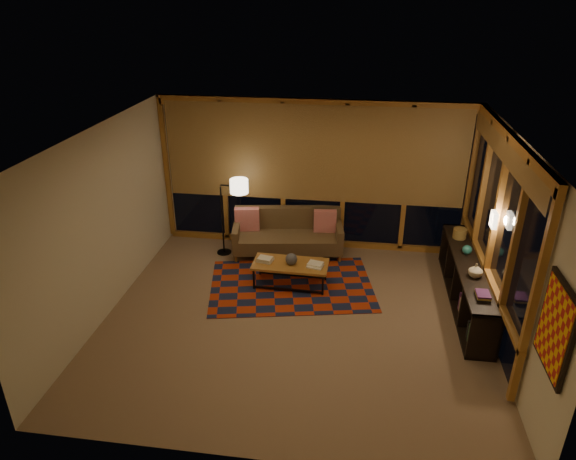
# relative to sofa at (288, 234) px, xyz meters

# --- Properties ---
(floor) EXTENTS (5.50, 5.00, 0.01)m
(floor) POSITION_rel_sofa_xyz_m (0.39, -2.00, -0.39)
(floor) COLOR #896B4A
(floor) RESTS_ON ground
(ceiling) EXTENTS (5.50, 5.00, 0.01)m
(ceiling) POSITION_rel_sofa_xyz_m (0.39, -2.00, 2.31)
(ceiling) COLOR white
(ceiling) RESTS_ON walls
(walls) EXTENTS (5.51, 5.01, 2.70)m
(walls) POSITION_rel_sofa_xyz_m (0.39, -2.00, 0.96)
(walls) COLOR beige
(walls) RESTS_ON floor
(window_wall_back) EXTENTS (5.30, 0.16, 2.60)m
(window_wall_back) POSITION_rel_sofa_xyz_m (0.39, 0.43, 0.96)
(window_wall_back) COLOR #B27430
(window_wall_back) RESTS_ON walls
(window_wall_right) EXTENTS (0.16, 3.70, 2.60)m
(window_wall_right) POSITION_rel_sofa_xyz_m (3.07, -1.40, 0.96)
(window_wall_right) COLOR #B27430
(window_wall_right) RESTS_ON walls
(wall_art) EXTENTS (0.06, 0.74, 0.94)m
(wall_art) POSITION_rel_sofa_xyz_m (3.10, -3.85, 1.06)
(wall_art) COLOR red
(wall_art) RESTS_ON walls
(wall_sconce) EXTENTS (0.12, 0.18, 0.22)m
(wall_sconce) POSITION_rel_sofa_xyz_m (3.01, -1.55, 1.16)
(wall_sconce) COLOR #FFE8C2
(wall_sconce) RESTS_ON walls
(sofa) EXTENTS (2.00, 1.04, 0.78)m
(sofa) POSITION_rel_sofa_xyz_m (0.00, 0.00, 0.00)
(sofa) COLOR brown
(sofa) RESTS_ON floor
(pillow_left) EXTENTS (0.46, 0.22, 0.44)m
(pillow_left) POSITION_rel_sofa_xyz_m (-0.75, 0.07, 0.22)
(pillow_left) COLOR red
(pillow_left) RESTS_ON sofa
(pillow_right) EXTENTS (0.41, 0.17, 0.40)m
(pillow_right) POSITION_rel_sofa_xyz_m (0.64, 0.21, 0.20)
(pillow_right) COLOR red
(pillow_right) RESTS_ON sofa
(area_rug) EXTENTS (2.87, 2.20, 0.01)m
(area_rug) POSITION_rel_sofa_xyz_m (0.21, -1.09, -0.39)
(area_rug) COLOR #B12F0F
(area_rug) RESTS_ON floor
(coffee_table) EXTENTS (1.21, 0.58, 0.40)m
(coffee_table) POSITION_rel_sofa_xyz_m (0.19, -1.07, -0.19)
(coffee_table) COLOR #B27430
(coffee_table) RESTS_ON floor
(book_stack_a) EXTENTS (0.28, 0.24, 0.07)m
(book_stack_a) POSITION_rel_sofa_xyz_m (-0.22, -1.06, 0.04)
(book_stack_a) COLOR beige
(book_stack_a) RESTS_ON coffee_table
(book_stack_b) EXTENTS (0.28, 0.24, 0.05)m
(book_stack_b) POSITION_rel_sofa_xyz_m (0.60, -1.11, 0.03)
(book_stack_b) COLOR beige
(book_stack_b) RESTS_ON coffee_table
(ceramic_pot) EXTENTS (0.24, 0.24, 0.19)m
(ceramic_pot) POSITION_rel_sofa_xyz_m (0.21, -1.09, 0.10)
(ceramic_pot) COLOR black
(ceramic_pot) RESTS_ON coffee_table
(floor_lamp) EXTENTS (0.48, 0.32, 1.43)m
(floor_lamp) POSITION_rel_sofa_xyz_m (-1.15, -0.13, 0.33)
(floor_lamp) COLOR black
(floor_lamp) RESTS_ON floor
(bookshelf) EXTENTS (0.40, 2.76, 0.69)m
(bookshelf) POSITION_rel_sofa_xyz_m (2.88, -1.22, -0.05)
(bookshelf) COLOR black
(bookshelf) RESTS_ON floor
(basket) EXTENTS (0.22, 0.22, 0.16)m
(basket) POSITION_rel_sofa_xyz_m (2.86, -0.37, 0.38)
(basket) COLOR olive
(basket) RESTS_ON bookshelf
(teal_bowl) EXTENTS (0.15, 0.15, 0.15)m
(teal_bowl) POSITION_rel_sofa_xyz_m (2.88, -0.93, 0.37)
(teal_bowl) COLOR #1F6059
(teal_bowl) RESTS_ON bookshelf
(vase) EXTENTS (0.24, 0.24, 0.21)m
(vase) POSITION_rel_sofa_xyz_m (2.88, -1.61, 0.40)
(vase) COLOR #BFB18E
(vase) RESTS_ON bookshelf
(shelf_book_stack) EXTENTS (0.18, 0.25, 0.07)m
(shelf_book_stack) POSITION_rel_sofa_xyz_m (2.88, -2.16, 0.33)
(shelf_book_stack) COLOR beige
(shelf_book_stack) RESTS_ON bookshelf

